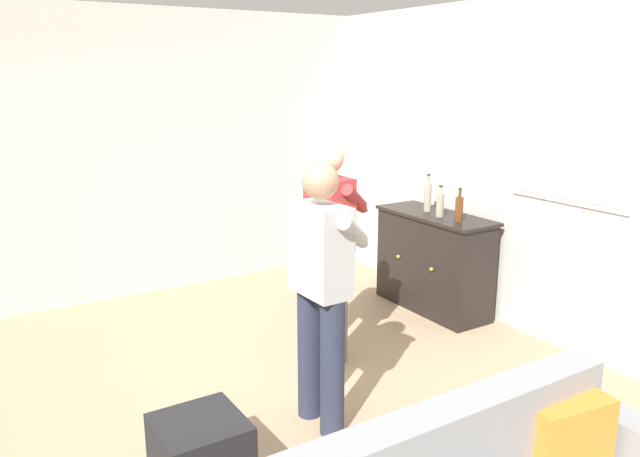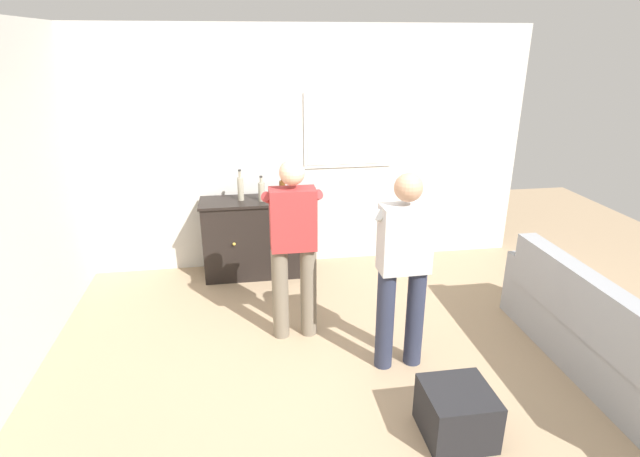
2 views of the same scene
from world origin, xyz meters
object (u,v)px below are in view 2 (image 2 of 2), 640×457
at_px(person_standing_left, 293,242).
at_px(bottle_wine_green, 282,190).
at_px(sideboard_cabinet, 254,238).
at_px(couch, 612,348).
at_px(bottle_liquor_amber, 241,188).
at_px(person_standing_right, 403,264).
at_px(ottoman, 457,413).
at_px(bottle_spirits_clear, 262,191).

bearing_deg(person_standing_left, bottle_wine_green, 89.31).
bearing_deg(sideboard_cabinet, bottle_wine_green, -7.31).
bearing_deg(bottle_wine_green, couch, -46.02).
relative_size(bottle_liquor_amber, person_standing_left, 0.21).
height_order(sideboard_cabinet, person_standing_right, person_standing_right).
relative_size(ottoman, person_standing_left, 0.28).
height_order(ottoman, person_standing_left, person_standing_left).
bearing_deg(bottle_liquor_amber, person_standing_left, -71.94).
relative_size(couch, person_standing_right, 1.54).
bearing_deg(bottle_liquor_amber, ottoman, -63.45).
bearing_deg(bottle_spirits_clear, bottle_liquor_amber, 166.06).
relative_size(bottle_wine_green, bottle_liquor_amber, 0.84).
bearing_deg(bottle_liquor_amber, person_standing_right, -57.20).
bearing_deg(bottle_spirits_clear, ottoman, -66.86).
distance_m(couch, person_standing_right, 1.76).
relative_size(sideboard_cabinet, ottoman, 2.58).
xyz_separation_m(couch, bottle_wine_green, (-2.37, 2.46, 0.70)).
distance_m(bottle_wine_green, person_standing_left, 1.33).
bearing_deg(bottle_wine_green, bottle_spirits_clear, -178.64).
xyz_separation_m(ottoman, person_standing_right, (-0.15, 0.88, 0.75)).
xyz_separation_m(ottoman, person_standing_left, (-0.97, 1.47, 0.75)).
relative_size(ottoman, person_standing_right, 0.28).
xyz_separation_m(sideboard_cabinet, person_standing_right, (1.14, -1.96, 0.47)).
bearing_deg(bottle_spirits_clear, bottle_wine_green, 1.36).
distance_m(bottle_liquor_amber, person_standing_right, 2.34).
height_order(person_standing_left, person_standing_right, same).
xyz_separation_m(bottle_wine_green, bottle_spirits_clear, (-0.23, -0.01, -0.00)).
distance_m(sideboard_cabinet, bottle_wine_green, 0.67).
distance_m(bottle_wine_green, bottle_liquor_amber, 0.47).
bearing_deg(bottle_spirits_clear, couch, -43.27).
height_order(bottle_wine_green, ottoman, bottle_wine_green).
height_order(bottle_wine_green, person_standing_right, person_standing_right).
distance_m(ottoman, person_standing_right, 1.16).
bearing_deg(person_standing_left, couch, -25.46).
distance_m(person_standing_left, person_standing_right, 1.01).
relative_size(couch, ottoman, 5.59).
distance_m(couch, bottle_wine_green, 3.49).
xyz_separation_m(sideboard_cabinet, bottle_wine_green, (0.34, -0.04, 0.58)).
bearing_deg(couch, sideboard_cabinet, 137.28).
relative_size(bottle_spirits_clear, person_standing_left, 0.17).
xyz_separation_m(bottle_wine_green, person_standing_right, (0.80, -1.92, -0.10)).
xyz_separation_m(bottle_liquor_amber, person_standing_left, (0.45, -1.37, -0.13)).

